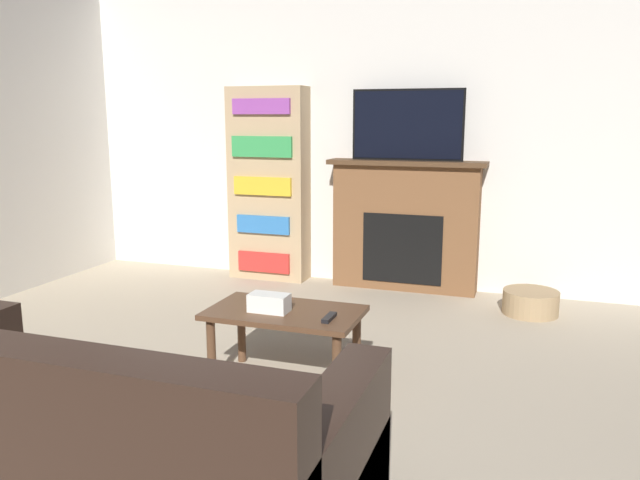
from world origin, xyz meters
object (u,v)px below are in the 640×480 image
coffee_table (285,321)px  bookshelf (269,185)px  tv (407,125)px  fireplace (405,225)px  couch (89,476)px  storage_basket (531,302)px

coffee_table → bookshelf: bearing=115.8°
tv → bookshelf: bookshelf is taller
fireplace → tv: (0.00, -0.02, 0.85)m
fireplace → tv: size_ratio=1.43×
fireplace → couch: bearing=-94.8°
couch → storage_basket: 3.60m
tv → coffee_table: tv is taller
couch → bookshelf: bookshelf is taller
couch → fireplace: bearing=85.2°
tv → bookshelf: bearing=-179.9°
tv → storage_basket: 1.74m
coffee_table → bookshelf: bookshelf is taller
storage_basket → coffee_table: bearing=-126.4°
fireplace → bookshelf: bearing=-179.0°
tv → coffee_table: size_ratio=1.10×
couch → tv: bearing=85.1°
fireplace → tv: tv is taller
tv → storage_basket: size_ratio=2.26×
tv → couch: size_ratio=0.52×
coffee_table → storage_basket: bearing=53.6°
bookshelf → fireplace: bearing=1.0°
tv → couch: tv is taller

